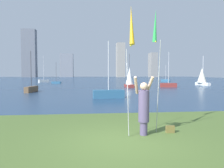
# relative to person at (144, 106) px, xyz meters

# --- Properties ---
(ground) EXTENTS (120.00, 138.00, 0.12)m
(ground) POSITION_rel_person_xyz_m (-0.81, 50.39, -1.06)
(ground) COLOR #4C662D
(person) EXTENTS (0.74, 0.55, 2.03)m
(person) POSITION_rel_person_xyz_m (0.00, 0.00, 0.00)
(person) COLOR #594C72
(person) RESTS_ON ground
(kite_flag_left) EXTENTS (0.16, 1.08, 4.25)m
(kite_flag_left) POSITION_rel_person_xyz_m (-0.54, -0.49, 2.53)
(kite_flag_left) COLOR #B2B2B7
(kite_flag_left) RESTS_ON ground
(kite_flag_right) EXTENTS (0.16, 0.77, 4.43)m
(kite_flag_right) POSITION_rel_person_xyz_m (0.54, 0.51, 2.72)
(kite_flag_right) COLOR #B2B2B7
(kite_flag_right) RESTS_ON ground
(bag) EXTENTS (0.30, 0.12, 0.25)m
(bag) POSITION_rel_person_xyz_m (1.02, 0.16, -0.87)
(bag) COLOR olive
(bag) RESTS_ON ground
(sailboat_0) EXTENTS (2.27, 1.77, 6.11)m
(sailboat_0) POSITION_rel_person_xyz_m (-12.13, 42.28, -0.60)
(sailboat_0) COLOR white
(sailboat_0) RESTS_ON ground
(sailboat_1) EXTENTS (1.86, 3.25, 5.11)m
(sailboat_1) POSITION_rel_person_xyz_m (17.84, 28.40, 0.56)
(sailboat_1) COLOR white
(sailboat_1) RESTS_ON ground
(sailboat_2) EXTENTS (2.69, 1.04, 4.87)m
(sailboat_2) POSITION_rel_person_xyz_m (-0.23, 11.01, -0.61)
(sailboat_2) COLOR #2D6084
(sailboat_2) RESTS_ON ground
(sailboat_3) EXTENTS (1.28, 2.39, 5.00)m
(sailboat_3) POSITION_rel_person_xyz_m (4.05, 23.98, 0.40)
(sailboat_3) COLOR maroon
(sailboat_3) RESTS_ON ground
(sailboat_4) EXTENTS (0.92, 2.68, 4.58)m
(sailboat_4) POSITION_rel_person_xyz_m (-8.36, 17.57, -0.61)
(sailboat_4) COLOR brown
(sailboat_4) RESTS_ON ground
(sailboat_5) EXTENTS (1.97, 0.88, 4.33)m
(sailboat_5) POSITION_rel_person_xyz_m (-8.67, 37.69, -0.73)
(sailboat_5) COLOR #2D6084
(sailboat_5) RESTS_ON ground
(sailboat_7) EXTENTS (2.45, 1.10, 5.31)m
(sailboat_7) POSITION_rel_person_xyz_m (10.05, 23.98, -0.64)
(sailboat_7) COLOR maroon
(sailboat_7) RESTS_ON ground
(sailboat_8) EXTENTS (2.26, 1.88, 4.10)m
(sailboat_8) POSITION_rel_person_xyz_m (16.92, 43.88, -0.68)
(sailboat_8) COLOR #2D6084
(sailboat_8) RESTS_ON ground
(skyline_tower_0) EXTENTS (6.89, 4.51, 24.65)m
(skyline_tower_0) POSITION_rel_person_xyz_m (-32.77, 107.59, 11.33)
(skyline_tower_0) COLOR slate
(skyline_tower_0) RESTS_ON ground
(skyline_tower_1) EXTENTS (6.80, 4.23, 12.42)m
(skyline_tower_1) POSITION_rel_person_xyz_m (-13.86, 108.52, 5.21)
(skyline_tower_1) COLOR gray
(skyline_tower_1) RESTS_ON ground
(skyline_tower_2) EXTENTS (4.48, 5.72, 18.58)m
(skyline_tower_2) POSITION_rel_person_xyz_m (15.26, 109.63, 8.29)
(skyline_tower_2) COLOR gray
(skyline_tower_2) RESTS_ON ground
(skyline_tower_3) EXTENTS (3.61, 6.63, 13.18)m
(skyline_tower_3) POSITION_rel_person_xyz_m (32.99, 107.59, 5.60)
(skyline_tower_3) COLOR gray
(skyline_tower_3) RESTS_ON ground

